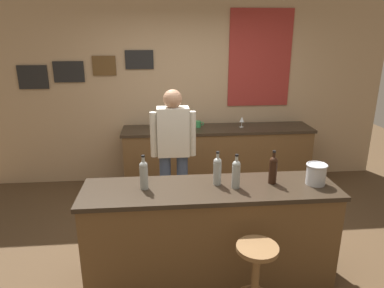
{
  "coord_description": "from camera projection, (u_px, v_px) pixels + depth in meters",
  "views": [
    {
      "loc": [
        -0.41,
        -3.13,
        2.2
      ],
      "look_at": [
        -0.08,
        0.45,
        1.05
      ],
      "focal_mm": 32.4,
      "sensor_mm": 36.0,
      "label": 1
    }
  ],
  "objects": [
    {
      "name": "wine_bottle_c",
      "position": [
        236.0,
        173.0,
        2.97
      ],
      "size": [
        0.07,
        0.07,
        0.31
      ],
      "color": "#999E99",
      "rests_on": "bar_counter"
    },
    {
      "name": "coffee_mug",
      "position": [
        198.0,
        124.0,
        5.02
      ],
      "size": [
        0.12,
        0.08,
        0.09
      ],
      "color": "#338C4C",
      "rests_on": "side_counter"
    },
    {
      "name": "back_wall",
      "position": [
        189.0,
        89.0,
        5.17
      ],
      "size": [
        6.0,
        0.09,
        2.8
      ],
      "color": "tan",
      "rests_on": "ground_plane"
    },
    {
      "name": "wine_glass_b",
      "position": [
        242.0,
        120.0,
        5.02
      ],
      "size": [
        0.07,
        0.07,
        0.16
      ],
      "color": "silver",
      "rests_on": "side_counter"
    },
    {
      "name": "wine_bottle_d",
      "position": [
        273.0,
        169.0,
        3.06
      ],
      "size": [
        0.07,
        0.07,
        0.31
      ],
      "color": "black",
      "rests_on": "bar_counter"
    },
    {
      "name": "bar_stool",
      "position": [
        256.0,
        271.0,
        2.65
      ],
      "size": [
        0.32,
        0.32,
        0.68
      ],
      "color": "brown",
      "rests_on": "ground_plane"
    },
    {
      "name": "wine_glass_a",
      "position": [
        176.0,
        121.0,
        4.92
      ],
      "size": [
        0.07,
        0.07,
        0.16
      ],
      "color": "silver",
      "rests_on": "side_counter"
    },
    {
      "name": "side_counter",
      "position": [
        217.0,
        157.0,
        5.14
      ],
      "size": [
        2.75,
        0.56,
        0.9
      ],
      "color": "brown",
      "rests_on": "ground_plane"
    },
    {
      "name": "wine_bottle_b",
      "position": [
        217.0,
        170.0,
        3.04
      ],
      "size": [
        0.07,
        0.07,
        0.31
      ],
      "color": "#999E99",
      "rests_on": "bar_counter"
    },
    {
      "name": "ground_plane",
      "position": [
        204.0,
        251.0,
        3.67
      ],
      "size": [
        10.0,
        10.0,
        0.0
      ],
      "primitive_type": "plane",
      "color": "#4C3823"
    },
    {
      "name": "bartender",
      "position": [
        173.0,
        149.0,
        3.98
      ],
      "size": [
        0.52,
        0.21,
        1.62
      ],
      "color": "#384766",
      "rests_on": "ground_plane"
    },
    {
      "name": "ice_bucket",
      "position": [
        316.0,
        174.0,
        3.06
      ],
      "size": [
        0.19,
        0.19,
        0.19
      ],
      "color": "#B7BABF",
      "rests_on": "bar_counter"
    },
    {
      "name": "bar_counter",
      "position": [
        210.0,
        233.0,
        3.16
      ],
      "size": [
        2.24,
        0.6,
        0.92
      ],
      "color": "brown",
      "rests_on": "ground_plane"
    },
    {
      "name": "wine_bottle_a",
      "position": [
        144.0,
        174.0,
        2.95
      ],
      "size": [
        0.07,
        0.07,
        0.31
      ],
      "color": "#999E99",
      "rests_on": "bar_counter"
    }
  ]
}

